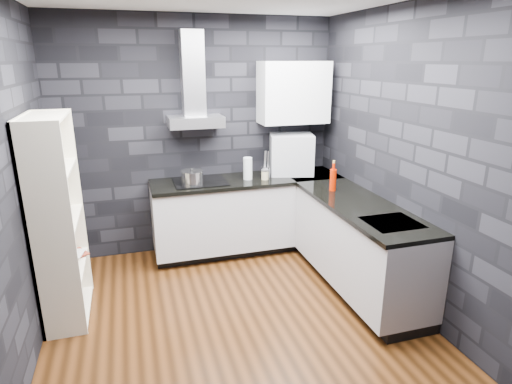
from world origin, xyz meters
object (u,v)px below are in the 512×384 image
appliance_garage (291,155)px  bookshelf (58,220)px  fruit_bowl (55,222)px  storage_jar (265,175)px  red_bottle (333,180)px  glass_vase (248,168)px  pot (192,178)px  utensil_crock (266,172)px

appliance_garage → bookshelf: bearing=-145.6°
fruit_bowl → storage_jar: bearing=22.5°
red_bottle → fruit_bowl: bearing=-174.6°
storage_jar → red_bottle: size_ratio=0.44×
storage_jar → appliance_garage: size_ratio=0.20×
glass_vase → fruit_bowl: (-1.92, -0.94, -0.09)m
storage_jar → fruit_bowl: bearing=-157.5°
pot → utensil_crock: 0.87m
utensil_crock → storage_jar: bearing=-118.1°
glass_vase → red_bottle: (0.73, -0.68, -0.01)m
fruit_bowl → glass_vase: bearing=26.0°
utensil_crock → red_bottle: size_ratio=0.57×
appliance_garage → red_bottle: size_ratio=2.19×
glass_vase → appliance_garage: 0.59m
pot → fruit_bowl: pot is taller
appliance_garage → fruit_bowl: size_ratio=2.55×
storage_jar → bookshelf: 2.23m
glass_vase → fruit_bowl: glass_vase is taller
bookshelf → utensil_crock: bearing=29.3°
fruit_bowl → red_bottle: bearing=5.4°
glass_vase → red_bottle: glass_vase is taller
utensil_crock → red_bottle: 0.85m
utensil_crock → appliance_garage: size_ratio=0.26×
fruit_bowl → pot: bearing=34.3°
utensil_crock → fruit_bowl: bearing=-156.5°
glass_vase → storage_jar: bearing=-20.0°
storage_jar → appliance_garage: appliance_garage is taller
bookshelf → fruit_bowl: (0.00, -0.14, 0.04)m
bookshelf → fruit_bowl: 0.14m
glass_vase → appliance_garage: bearing=10.2°
appliance_garage → fruit_bowl: appliance_garage is taller
storage_jar → appliance_garage: (0.38, 0.17, 0.18)m
bookshelf → storage_jar: bearing=28.2°
pot → storage_jar: 0.84m
storage_jar → bookshelf: (-2.10, -0.73, -0.05)m
utensil_crock → fruit_bowl: utensil_crock is taller
pot → fruit_bowl: bearing=-145.7°
glass_vase → appliance_garage: size_ratio=0.51×
storage_jar → fruit_bowl: 2.28m
glass_vase → red_bottle: bearing=-43.1°
appliance_garage → utensil_crock: bearing=-148.3°
pot → fruit_bowl: 1.54m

